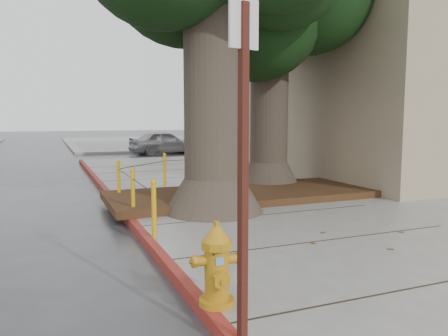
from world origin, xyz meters
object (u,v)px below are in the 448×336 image
object	(u,v)px
fire_hydrant	(217,265)
car_silver	(164,142)
car_red	(256,142)
signpost	(243,154)

from	to	relation	value
fire_hydrant	car_silver	size ratio (longest dim) A/B	0.22
fire_hydrant	car_red	size ratio (longest dim) A/B	0.26
car_silver	signpost	bearing A→B (deg)	159.50
signpost	car_silver	world-z (taller)	signpost
fire_hydrant	signpost	distance (m)	1.40
signpost	car_red	xyz separation A→B (m)	(11.04, 21.90, -1.22)
fire_hydrant	signpost	world-z (taller)	signpost
fire_hydrant	signpost	size ratio (longest dim) A/B	0.31
signpost	car_silver	size ratio (longest dim) A/B	0.72
car_red	fire_hydrant	bearing A→B (deg)	146.21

